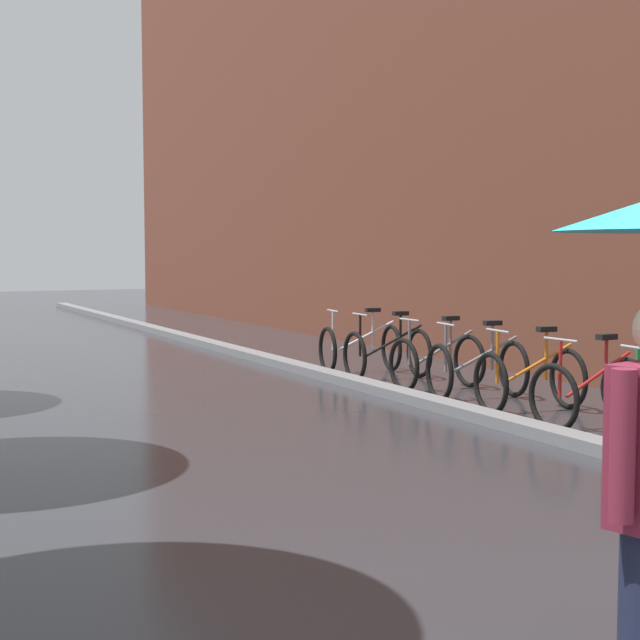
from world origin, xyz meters
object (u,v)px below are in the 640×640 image
Objects in this scene: parked_bicycle_4 at (477,369)px; parked_bicycle_3 at (530,379)px; parked_bicycle_5 at (437,361)px; parked_bicycle_7 at (360,347)px; parked_bicycle_2 at (591,392)px; parked_bicycle_6 at (388,353)px.

parked_bicycle_3 is at bearing -90.15° from parked_bicycle_4.
parked_bicycle_5 and parked_bicycle_7 have the same top height.
parked_bicycle_3 is 0.98× the size of parked_bicycle_4.
parked_bicycle_7 is at bearing 91.16° from parked_bicycle_3.
parked_bicycle_6 is (-0.03, 3.97, 0.00)m from parked_bicycle_2.
parked_bicycle_5 is at bearing -85.16° from parked_bicycle_6.
parked_bicycle_2 and parked_bicycle_7 have the same top height.
parked_bicycle_5 is 1.10m from parked_bicycle_6.
parked_bicycle_4 is 2.78m from parked_bicycle_7.
parked_bicycle_2 is at bearing -93.74° from parked_bicycle_3.
parked_bicycle_2 is 3.97m from parked_bicycle_6.
parked_bicycle_7 is at bearing 90.11° from parked_bicycle_2.
parked_bicycle_5 is (0.06, 2.87, 0.00)m from parked_bicycle_2.
parked_bicycle_2 and parked_bicycle_6 have the same top height.
parked_bicycle_2 is at bearing -91.28° from parked_bicycle_5.
parked_bicycle_2 and parked_bicycle_3 have the same top height.
parked_bicycle_6 is (-0.10, 1.95, 0.00)m from parked_bicycle_4.
parked_bicycle_5 is 0.97× the size of parked_bicycle_6.
parked_bicycle_2 is 2.87m from parked_bicycle_5.
parked_bicycle_4 and parked_bicycle_6 have the same top height.
parked_bicycle_5 and parked_bicycle_6 have the same top height.
parked_bicycle_2 is 0.95× the size of parked_bicycle_4.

